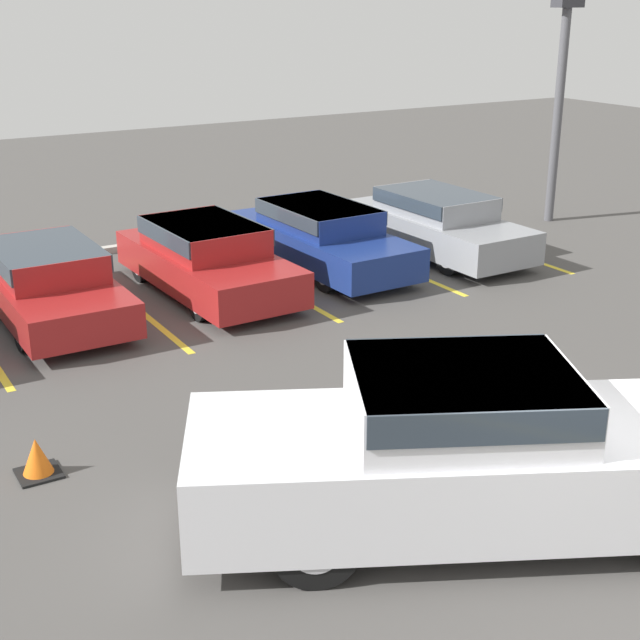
{
  "coord_description": "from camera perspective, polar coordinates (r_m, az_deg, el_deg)",
  "views": [
    {
      "loc": [
        -5.92,
        -5.31,
        5.14
      ],
      "look_at": [
        -0.13,
        4.41,
        1.0
      ],
      "focal_mm": 50.0,
      "sensor_mm": 36.0,
      "label": 1
    }
  ],
  "objects": [
    {
      "name": "stall_stripe_d",
      "position": [
        17.11,
        -3.52,
        2.57
      ],
      "size": [
        0.12,
        5.49,
        0.01
      ],
      "primitive_type": "cube",
      "color": "yellow",
      "rests_on": "ground_plane"
    },
    {
      "name": "stall_stripe_c",
      "position": [
        16.12,
        -12.0,
        1.05
      ],
      "size": [
        0.12,
        5.49,
        0.01
      ],
      "primitive_type": "cube",
      "color": "yellow",
      "rests_on": "ground_plane"
    },
    {
      "name": "wheel_stop_curb",
      "position": [
        19.31,
        -14.31,
        4.24
      ],
      "size": [
        1.8,
        0.2,
        0.14
      ],
      "primitive_type": "cube",
      "color": "#B7B2A8",
      "rests_on": "ground_plane"
    },
    {
      "name": "parked_sedan_b",
      "position": [
        15.59,
        -17.03,
        2.49
      ],
      "size": [
        1.76,
        4.45,
        1.23
      ],
      "rotation": [
        0.0,
        0.0,
        -1.57
      ],
      "color": "maroon",
      "rests_on": "ground_plane"
    },
    {
      "name": "stall_stripe_e",
      "position": [
        18.43,
        3.92,
        3.86
      ],
      "size": [
        0.12,
        5.49,
        0.01
      ],
      "primitive_type": "cube",
      "color": "yellow",
      "rests_on": "ground_plane"
    },
    {
      "name": "pickup_truck",
      "position": [
        9.14,
        10.94,
        -8.17
      ],
      "size": [
        6.29,
        4.46,
        1.74
      ],
      "rotation": [
        0.0,
        0.0,
        -0.46
      ],
      "color": "silver",
      "rests_on": "ground_plane"
    },
    {
      "name": "ground_plane",
      "position": [
        9.47,
        14.9,
        -13.55
      ],
      "size": [
        60.0,
        60.0,
        0.0
      ],
      "primitive_type": "plane",
      "color": "#4C4947"
    },
    {
      "name": "parked_sedan_c",
      "position": [
        16.34,
        -7.28,
        4.09
      ],
      "size": [
        1.93,
        4.51,
        1.29
      ],
      "rotation": [
        0.0,
        0.0,
        -1.54
      ],
      "color": "maroon",
      "rests_on": "ground_plane"
    },
    {
      "name": "stall_stripe_f",
      "position": [
        20.03,
        10.28,
        4.9
      ],
      "size": [
        0.12,
        5.49,
        0.01
      ],
      "primitive_type": "cube",
      "color": "yellow",
      "rests_on": "ground_plane"
    },
    {
      "name": "traffic_cone",
      "position": [
        10.69,
        -17.66,
        -8.45
      ],
      "size": [
        0.48,
        0.48,
        0.45
      ],
      "color": "black",
      "rests_on": "ground_plane"
    },
    {
      "name": "light_post",
      "position": [
        21.91,
        15.11,
        14.07
      ],
      "size": [
        0.7,
        0.36,
        5.17
      ],
      "color": "#515156",
      "rests_on": "ground_plane"
    },
    {
      "name": "parked_sedan_e",
      "position": [
        18.88,
        7.47,
        6.28
      ],
      "size": [
        1.79,
        4.56,
        1.29
      ],
      "rotation": [
        0.0,
        0.0,
        -1.56
      ],
      "color": "gray",
      "rests_on": "ground_plane"
    },
    {
      "name": "parked_sedan_d",
      "position": [
        17.74,
        0.06,
        5.49
      ],
      "size": [
        1.85,
        4.71,
        1.26
      ],
      "rotation": [
        0.0,
        0.0,
        -1.55
      ],
      "color": "navy",
      "rests_on": "ground_plane"
    }
  ]
}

